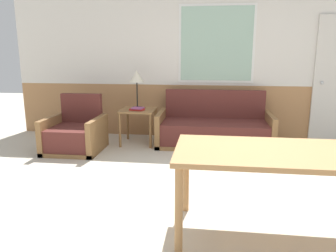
{
  "coord_description": "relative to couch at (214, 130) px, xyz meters",
  "views": [
    {
      "loc": [
        -0.14,
        -3.06,
        1.48
      ],
      "look_at": [
        -0.68,
        1.06,
        0.53
      ],
      "focal_mm": 35.0,
      "sensor_mm": 36.0,
      "label": 1
    }
  ],
  "objects": [
    {
      "name": "ground_plane",
      "position": [
        0.07,
        -2.09,
        -0.25
      ],
      "size": [
        16.0,
        16.0,
        0.0
      ],
      "primitive_type": "plane",
      "color": "beige"
    },
    {
      "name": "wall_back",
      "position": [
        0.06,
        0.53,
        1.11
      ],
      "size": [
        7.2,
        0.09,
        2.7
      ],
      "color": "#AD7A4C",
      "rests_on": "ground_plane"
    },
    {
      "name": "couch",
      "position": [
        0.0,
        0.0,
        0.0
      ],
      "size": [
        1.8,
        0.8,
        0.86
      ],
      "color": "olive",
      "rests_on": "ground_plane"
    },
    {
      "name": "armchair",
      "position": [
        -2.09,
        -0.57,
        -0.01
      ],
      "size": [
        0.81,
        0.78,
        0.83
      ],
      "rotation": [
        0.0,
        0.0,
        0.01
      ],
      "color": "olive",
      "rests_on": "ground_plane"
    },
    {
      "name": "side_table",
      "position": [
        -1.22,
        -0.06,
        0.22
      ],
      "size": [
        0.55,
        0.55,
        0.57
      ],
      "color": "olive",
      "rests_on": "ground_plane"
    },
    {
      "name": "table_lamp",
      "position": [
        -1.26,
        0.03,
        0.81
      ],
      "size": [
        0.23,
        0.23,
        0.62
      ],
      "color": "black",
      "rests_on": "side_table"
    },
    {
      "name": "book_stack",
      "position": [
        -1.21,
        -0.16,
        0.34
      ],
      "size": [
        0.24,
        0.18,
        0.05
      ],
      "color": "#B22823",
      "rests_on": "side_table"
    },
    {
      "name": "dining_table",
      "position": [
        0.59,
        -2.63,
        0.4
      ],
      "size": [
        1.87,
        0.81,
        0.73
      ],
      "color": "#B27F4C",
      "rests_on": "ground_plane"
    }
  ]
}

